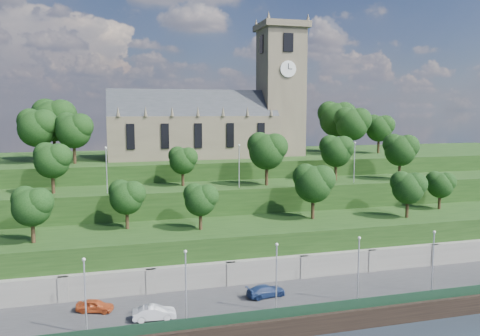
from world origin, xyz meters
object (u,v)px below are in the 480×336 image
object	(u,v)px
car_middle	(154,313)
car_right	(266,291)
car_left	(95,306)
church	(217,118)

from	to	relation	value
car_middle	car_right	distance (m)	13.69
car_left	car_right	world-z (taller)	car_right
car_right	car_middle	bearing A→B (deg)	93.43
church	car_right	bearing A→B (deg)	-93.80
church	car_right	world-z (taller)	church
car_left	car_middle	distance (m)	7.18
car_middle	car_right	size ratio (longest dim) A/B	0.96
church	car_middle	size ratio (longest dim) A/B	8.49
car_middle	car_left	bearing A→B (deg)	61.84
car_left	car_right	distance (m)	19.58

